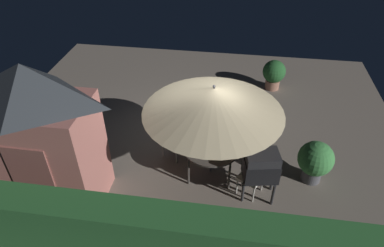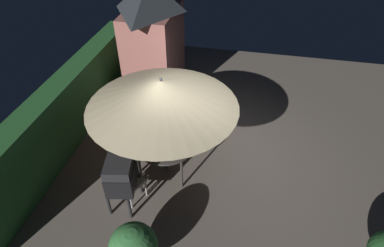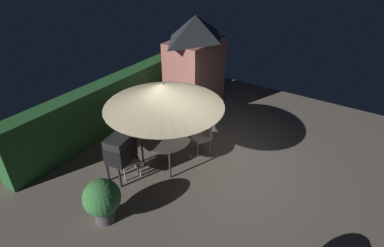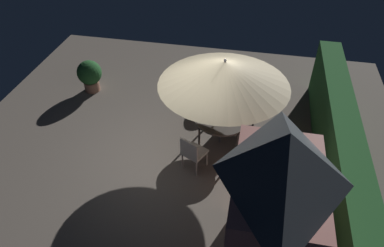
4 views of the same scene
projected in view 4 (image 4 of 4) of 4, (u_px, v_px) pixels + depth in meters
ground_plane at (178, 153)px, 8.64m from camera, size 11.00×11.00×0.00m
hedge_backdrop at (337, 149)px, 7.60m from camera, size 7.04×0.56×1.57m
garden_shed at (273, 211)px, 5.37m from camera, size 2.08×1.35×3.16m
patio_table at (221, 120)px, 8.48m from camera, size 1.28×1.28×0.78m
patio_umbrella at (224, 73)px, 7.67m from camera, size 2.92×2.92×2.35m
bbq_grill at (249, 93)px, 9.13m from camera, size 0.78×0.62×1.20m
chair_near_shed at (246, 105)px, 9.27m from camera, size 0.63×0.62×0.90m
chair_far_side at (192, 152)px, 7.92m from camera, size 0.62×0.62×0.90m
potted_plant_by_shed at (90, 74)px, 10.40m from camera, size 0.71×0.71×0.96m
potted_plant_by_grill at (228, 75)px, 10.32m from camera, size 0.78×0.78×1.02m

